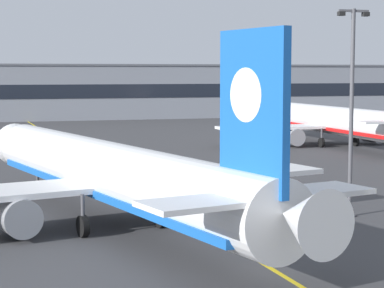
{
  "coord_description": "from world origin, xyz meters",
  "views": [
    {
      "loc": [
        -12.44,
        -32.13,
        9.76
      ],
      "look_at": [
        1.15,
        14.48,
        4.95
      ],
      "focal_mm": 67.76,
      "sensor_mm": 36.0,
      "label": 1
    }
  ],
  "objects_px": {
    "airliner_foreground": "(110,174)",
    "safety_cone_by_nose_gear": "(86,186)",
    "airliner_background": "(332,121)",
    "apron_lamp_post": "(351,109)"
  },
  "relations": [
    {
      "from": "airliner_background",
      "to": "apron_lamp_post",
      "type": "xyz_separation_m",
      "value": [
        -21.12,
        -43.7,
        4.01
      ]
    },
    {
      "from": "airliner_foreground",
      "to": "safety_cone_by_nose_gear",
      "type": "bearing_deg",
      "value": 87.86
    },
    {
      "from": "airliner_foreground",
      "to": "apron_lamp_post",
      "type": "xyz_separation_m",
      "value": [
        16.16,
        -1.24,
        3.92
      ]
    },
    {
      "from": "airliner_background",
      "to": "safety_cone_by_nose_gear",
      "type": "xyz_separation_m",
      "value": [
        -36.72,
        -27.37,
        -3.03
      ]
    },
    {
      "from": "airliner_foreground",
      "to": "apron_lamp_post",
      "type": "height_order",
      "value": "apron_lamp_post"
    },
    {
      "from": "airliner_foreground",
      "to": "safety_cone_by_nose_gear",
      "type": "height_order",
      "value": "airliner_foreground"
    },
    {
      "from": "apron_lamp_post",
      "to": "safety_cone_by_nose_gear",
      "type": "bearing_deg",
      "value": 133.69
    },
    {
      "from": "apron_lamp_post",
      "to": "airliner_foreground",
      "type": "bearing_deg",
      "value": 175.6
    },
    {
      "from": "airliner_background",
      "to": "apron_lamp_post",
      "type": "distance_m",
      "value": 48.7
    },
    {
      "from": "airliner_foreground",
      "to": "airliner_background",
      "type": "relative_size",
      "value": 1.01
    }
  ]
}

